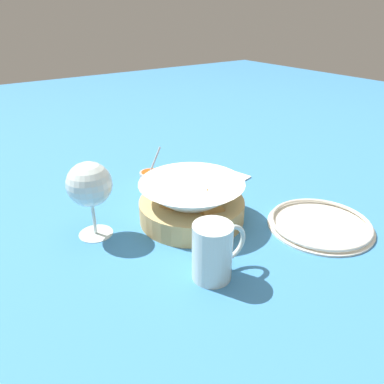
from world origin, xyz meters
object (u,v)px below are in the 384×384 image
at_px(beer_mug, 213,253).
at_px(wine_glass, 90,186).
at_px(food_basket, 192,203).
at_px(side_plate, 320,224).
at_px(sauce_cup, 150,178).

bearing_deg(beer_mug, wine_glass, 114.72).
relative_size(food_basket, side_plate, 1.03).
bearing_deg(beer_mug, sauce_cup, 76.07).
distance_m(sauce_cup, side_plate, 0.45).
height_order(sauce_cup, beer_mug, beer_mug).
bearing_deg(wine_glass, side_plate, -32.09).
relative_size(food_basket, wine_glass, 1.44).
relative_size(wine_glass, side_plate, 0.72).
xyz_separation_m(sauce_cup, wine_glass, (-0.21, -0.14, 0.09)).
bearing_deg(wine_glass, beer_mug, -65.28).
bearing_deg(food_basket, beer_mug, -115.31).
xyz_separation_m(wine_glass, side_plate, (0.41, -0.26, -0.11)).
distance_m(sauce_cup, wine_glass, 0.27).
height_order(food_basket, wine_glass, wine_glass).
distance_m(food_basket, beer_mug, 0.21).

